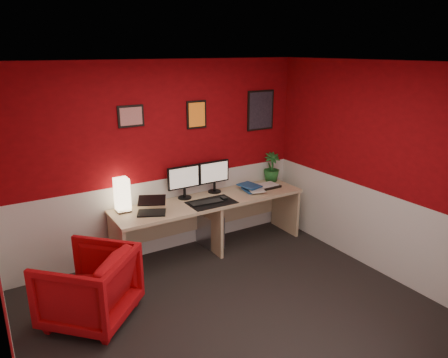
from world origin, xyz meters
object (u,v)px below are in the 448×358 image
Objects in this scene: laptop at (151,205)px; armchair at (89,286)px; pc_tower at (209,230)px; desk at (211,225)px; shoji_lamp at (122,196)px; monitor_left at (184,177)px; monitor_right at (214,172)px; zen_tray at (267,186)px; potted_plant at (272,167)px.

laptop reaches higher than armchair.
armchair reaches higher than pc_tower.
shoji_lamp is at bearing 170.77° from desk.
monitor_right is at bearing 1.21° from monitor_left.
laptop is at bearing -164.33° from monitor_right.
pc_tower is (0.06, 0.15, -0.14)m from desk.
shoji_lamp is 2.06m from zen_tray.
monitor_right is 0.81m from zen_tray.
desk is at bearing -169.23° from potted_plant.
desk is 1.01m from zen_tray.
laptop is 1.78m from zen_tray.
armchair is (-1.97, -0.92, -0.65)m from monitor_right.
zen_tray is at bearing -139.92° from potted_plant.
shoji_lamp is 0.49× the size of armchair.
potted_plant is at bearing 152.39° from armchair.
potted_plant is (2.01, 0.28, 0.10)m from laptop.
laptop reaches higher than zen_tray.
pc_tower is at bearing -11.54° from monitor_left.
monitor_right reaches higher than laptop.
desk is 5.78× the size of pc_tower.
desk is at bearing -178.56° from zen_tray.
zen_tray is 2.83m from armchair.
potted_plant is at bearing -1.75° from pc_tower.
armchair is at bearing -160.81° from pc_tower.
monitor_right is (0.19, 0.23, 0.66)m from desk.
laptop is 0.57× the size of monitor_right.
laptop is 2.03m from potted_plant.
zen_tray is at bearing 149.94° from armchair.
laptop is 0.77× the size of potted_plant.
desk is 0.72m from monitor_right.
potted_plant is (2.28, 0.04, 0.01)m from shoji_lamp.
pc_tower is at bearing 67.51° from desk.
shoji_lamp is (-1.11, 0.18, 0.56)m from desk.
monitor_right is at bearing 160.18° from armchair.
armchair is at bearing -165.21° from zen_tray.
pc_tower is at bearing 171.62° from zen_tray.
desk is 6.50× the size of shoji_lamp.
shoji_lamp is 0.94× the size of potted_plant.
shoji_lamp reaches higher than zen_tray.
desk is 0.74m from monitor_left.
armchair is at bearing -127.38° from shoji_lamp.
potted_plant is (0.24, 0.20, 0.20)m from zen_tray.
laptop is at bearing 169.13° from armchair.
armchair is (-2.94, -0.91, -0.57)m from potted_plant.
zen_tray reaches higher than armchair.
monitor_left is at bearing -179.88° from potted_plant.
monitor_right reaches higher than armchair.
armchair is (-1.51, -0.91, -0.65)m from monitor_left.
armchair is (-1.84, -0.84, 0.14)m from pc_tower.
monitor_right is at bearing 179.61° from potted_plant.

